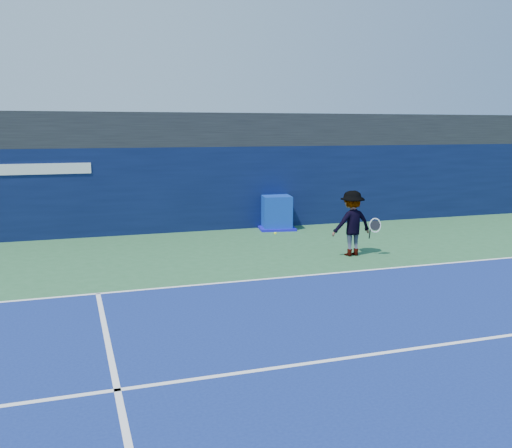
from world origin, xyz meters
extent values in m
plane|color=#2A5D35|center=(0.00, 0.00, 0.00)|extent=(80.00, 80.00, 0.00)
cube|color=white|center=(0.00, 3.00, 0.01)|extent=(24.00, 0.10, 0.01)
cube|color=white|center=(0.00, -2.00, 0.01)|extent=(24.00, 0.10, 0.01)
cube|color=black|center=(0.00, 11.50, 3.60)|extent=(36.00, 3.00, 1.20)
cube|color=#0A1338|center=(0.00, 10.50, 1.50)|extent=(36.00, 1.00, 3.00)
cube|color=white|center=(-7.00, 9.99, 2.35)|extent=(4.50, 0.04, 0.35)
cube|color=#0B2F9F|center=(1.69, 9.60, 0.61)|extent=(1.18, 1.18, 1.23)
cube|color=#130DB7|center=(1.69, 9.60, 0.04)|extent=(1.48, 1.48, 0.08)
imported|color=silver|center=(2.23, 4.76, 0.95)|extent=(1.27, 0.80, 1.89)
cylinder|color=black|center=(2.68, 4.51, 0.65)|extent=(0.09, 0.17, 0.30)
torus|color=white|center=(2.82, 4.46, 0.90)|extent=(0.35, 0.20, 0.34)
cylinder|color=black|center=(2.82, 4.46, 0.90)|extent=(0.29, 0.15, 0.29)
sphere|color=#DBEC1A|center=(-0.10, 4.86, 0.77)|extent=(0.07, 0.07, 0.07)
camera|label=1|loc=(-5.51, -9.77, 3.65)|focal=40.00mm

